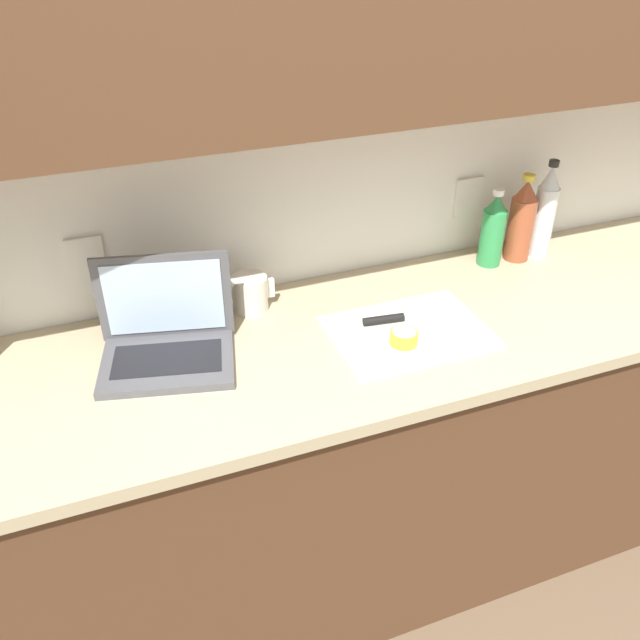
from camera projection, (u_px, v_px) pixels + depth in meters
ground_plane at (406, 540)px, 2.30m from camera, size 12.00×12.00×0.00m
wall_back at (404, 40)px, 1.64m from camera, size 5.20×0.38×2.60m
counter_unit at (422, 439)px, 2.06m from camera, size 2.56×0.64×0.90m
laptop at (166, 335)px, 1.64m from camera, size 0.36×0.30×0.24m
cutting_board at (408, 332)px, 1.75m from camera, size 0.40×0.29×0.01m
knife at (394, 319)px, 1.78m from camera, size 0.26×0.06×0.02m
lemon_half_cut at (404, 337)px, 1.69m from camera, size 0.07×0.07×0.04m
bottle_green_soda at (544, 212)px, 2.05m from camera, size 0.07×0.07×0.30m
bottle_oil_tall at (521, 221)px, 2.03m from camera, size 0.08×0.08×0.27m
bottle_water_clear at (493, 231)px, 2.01m from camera, size 0.07×0.07×0.24m
measuring_cup at (250, 293)px, 1.83m from camera, size 0.12×0.10×0.10m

